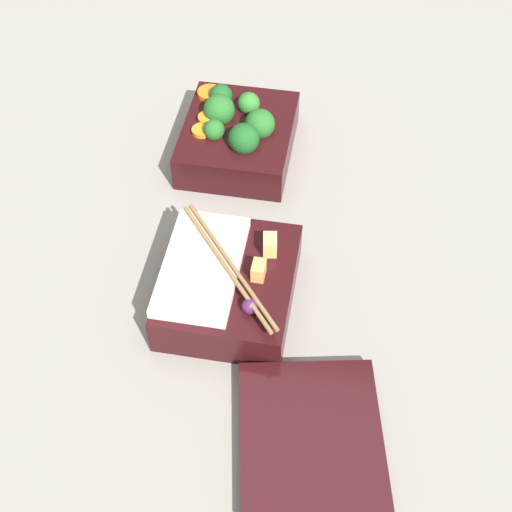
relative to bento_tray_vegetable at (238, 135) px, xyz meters
name	(u,v)px	position (x,y,z in m)	size (l,w,h in m)	color
ground_plane	(232,220)	(0.13, 0.02, -0.03)	(3.00, 3.00, 0.00)	gray
bento_tray_vegetable	(238,135)	(0.00, 0.00, 0.00)	(0.17, 0.15, 0.08)	black
bento_tray_rice	(227,284)	(0.25, 0.03, 0.00)	(0.17, 0.15, 0.07)	black
bento_lid	(311,438)	(0.41, 0.15, -0.02)	(0.17, 0.14, 0.02)	black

